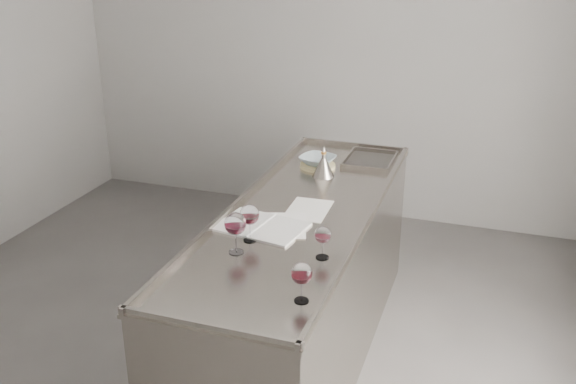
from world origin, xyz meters
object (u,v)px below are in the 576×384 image
(wine_glass_left, at_px, (250,215))
(ceramic_bowl, at_px, (318,160))
(counter, at_px, (302,286))
(wine_glass_right, at_px, (302,274))
(wine_funnel, at_px, (323,167))
(notebook, at_px, (261,226))
(wine_glass_small, at_px, (323,236))
(wine_glass_middle, at_px, (235,225))

(wine_glass_left, bearing_deg, ceramic_bowl, 89.33)
(counter, bearing_deg, wine_glass_right, -72.60)
(wine_funnel, bearing_deg, ceramic_bowl, 118.08)
(wine_glass_left, relative_size, wine_funnel, 0.94)
(ceramic_bowl, bearing_deg, notebook, -90.90)
(wine_funnel, bearing_deg, counter, -85.85)
(counter, relative_size, wine_funnel, 12.08)
(wine_glass_left, height_order, wine_glass_right, wine_glass_left)
(ceramic_bowl, bearing_deg, counter, -80.25)
(wine_glass_small, height_order, notebook, wine_glass_small)
(wine_glass_right, height_order, notebook, wine_glass_right)
(counter, xyz_separation_m, wine_glass_left, (-0.13, -0.43, 0.60))
(ceramic_bowl, relative_size, wine_funnel, 1.10)
(counter, distance_m, wine_glass_left, 0.75)
(wine_glass_right, xyz_separation_m, wine_glass_small, (-0.02, 0.39, -0.01))
(wine_glass_small, bearing_deg, ceramic_bowl, 107.38)
(wine_glass_left, xyz_separation_m, wine_glass_middle, (-0.01, -0.14, 0.01))
(counter, relative_size, notebook, 5.07)
(wine_glass_middle, xyz_separation_m, wine_glass_right, (0.42, -0.31, -0.02))
(notebook, relative_size, wine_funnel, 2.38)
(wine_glass_right, bearing_deg, notebook, 124.09)
(wine_glass_small, xyz_separation_m, wine_funnel, (-0.29, 1.04, -0.05))
(counter, distance_m, notebook, 0.56)
(wine_glass_left, xyz_separation_m, wine_funnel, (0.09, 0.98, -0.07))
(notebook, relative_size, ceramic_bowl, 2.17)
(wine_glass_small, relative_size, ceramic_bowl, 0.72)
(ceramic_bowl, bearing_deg, wine_glass_small, -72.62)
(notebook, bearing_deg, ceramic_bowl, 97.86)
(wine_glass_middle, height_order, wine_glass_right, wine_glass_middle)
(ceramic_bowl, bearing_deg, wine_glass_right, -75.94)
(wine_funnel, bearing_deg, wine_glass_left, -95.49)
(wine_glass_middle, bearing_deg, ceramic_bowl, 88.76)
(notebook, bearing_deg, counter, 71.99)
(counter, bearing_deg, notebook, -116.77)
(wine_glass_left, relative_size, wine_glass_middle, 0.93)
(wine_glass_middle, height_order, wine_funnel, wine_glass_middle)
(wine_glass_small, bearing_deg, wine_glass_left, 171.36)
(counter, bearing_deg, wine_funnel, 94.15)
(counter, xyz_separation_m, ceramic_bowl, (-0.12, 0.70, 0.52))
(wine_glass_left, height_order, notebook, wine_glass_left)
(counter, xyz_separation_m, notebook, (-0.14, -0.27, 0.47))
(wine_glass_left, xyz_separation_m, notebook, (-0.00, 0.16, -0.13))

